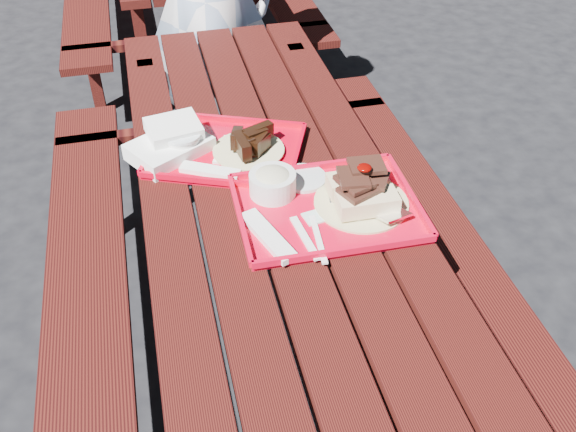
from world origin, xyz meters
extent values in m
plane|color=black|center=(0.00, 0.00, 0.00)|extent=(60.00, 60.00, 0.00)
cube|color=#41120C|center=(-0.30, 0.00, 0.73)|extent=(0.14, 2.40, 0.04)
cube|color=#41120C|center=(-0.15, 0.00, 0.73)|extent=(0.14, 2.40, 0.04)
cube|color=#41120C|center=(0.00, 0.00, 0.73)|extent=(0.14, 2.40, 0.04)
cube|color=#41120C|center=(0.15, 0.00, 0.73)|extent=(0.14, 2.40, 0.04)
cube|color=#41120C|center=(0.30, 0.00, 0.73)|extent=(0.14, 2.40, 0.04)
cube|color=#41120C|center=(-0.58, 0.00, 0.43)|extent=(0.25, 2.40, 0.04)
cube|color=#41120C|center=(-0.58, 0.84, 0.21)|extent=(0.06, 0.06, 0.42)
cube|color=#41120C|center=(0.58, 0.00, 0.43)|extent=(0.25, 2.40, 0.04)
cube|color=#41120C|center=(0.58, 0.84, 0.21)|extent=(0.06, 0.06, 0.42)
cube|color=#41120C|center=(-0.30, 0.96, 0.38)|extent=(0.06, 0.06, 0.75)
cube|color=#41120C|center=(0.30, 0.96, 0.38)|extent=(0.06, 0.06, 0.75)
cube|color=#41120C|center=(0.00, 0.96, 0.43)|extent=(1.40, 0.06, 0.04)
cube|color=#41120C|center=(-0.58, 1.96, 0.21)|extent=(0.06, 0.06, 0.42)
cube|color=#41120C|center=(0.58, 1.96, 0.21)|extent=(0.06, 0.06, 0.42)
cube|color=#41120C|center=(-0.30, 1.84, 0.38)|extent=(0.06, 0.06, 0.75)
cube|color=#41120C|center=(0.30, 1.84, 0.38)|extent=(0.06, 0.06, 0.75)
cube|color=#41120C|center=(0.00, 1.84, 0.43)|extent=(1.40, 0.06, 0.04)
cube|color=red|center=(0.13, -0.08, 0.76)|extent=(0.49, 0.38, 0.01)
cube|color=red|center=(0.13, 0.11, 0.77)|extent=(0.48, 0.02, 0.02)
cube|color=red|center=(0.12, -0.26, 0.77)|extent=(0.48, 0.02, 0.02)
cube|color=red|center=(0.37, -0.08, 0.77)|extent=(0.02, 0.37, 0.02)
cube|color=red|center=(-0.11, -0.07, 0.77)|extent=(0.02, 0.37, 0.02)
cylinder|color=#C6BD85|center=(0.23, -0.08, 0.77)|extent=(0.26, 0.26, 0.01)
cube|color=beige|center=(0.23, -0.12, 0.80)|extent=(0.17, 0.08, 0.05)
cube|color=beige|center=(0.23, -0.03, 0.80)|extent=(0.17, 0.08, 0.05)
ellipsoid|color=#550301|center=(0.23, -0.08, 0.90)|extent=(0.04, 0.04, 0.02)
cylinder|color=silver|center=(0.00, 0.03, 0.80)|extent=(0.13, 0.13, 0.07)
ellipsoid|color=beige|center=(0.00, 0.03, 0.82)|extent=(0.11, 0.11, 0.05)
cylinder|color=silver|center=(0.10, 0.07, 0.77)|extent=(0.14, 0.14, 0.01)
cube|color=white|center=(-0.06, -0.16, 0.77)|extent=(0.12, 0.22, 0.02)
cube|color=white|center=(0.04, -0.18, 0.77)|extent=(0.04, 0.18, 0.01)
cube|color=white|center=(0.07, -0.20, 0.77)|extent=(0.03, 0.19, 0.01)
cube|color=silver|center=(0.08, -0.11, 0.77)|extent=(0.06, 0.06, 0.00)
cube|color=red|center=(-0.09, 0.27, 0.76)|extent=(0.54, 0.48, 0.01)
cube|color=red|center=(-0.03, 0.42, 0.77)|extent=(0.41, 0.18, 0.02)
cube|color=red|center=(-0.16, 0.11, 0.77)|extent=(0.41, 0.18, 0.02)
cube|color=red|center=(0.11, 0.18, 0.77)|extent=(0.14, 0.32, 0.02)
cube|color=red|center=(-0.30, 0.35, 0.77)|extent=(0.14, 0.32, 0.02)
cube|color=white|center=(-0.05, 0.25, 0.77)|extent=(0.20, 0.20, 0.01)
cylinder|color=beige|center=(-0.03, 0.24, 0.77)|extent=(0.22, 0.22, 0.01)
cylinder|color=silver|center=(-0.22, 0.30, 0.79)|extent=(0.11, 0.11, 0.06)
cylinder|color=silver|center=(-0.22, 0.30, 0.82)|extent=(0.12, 0.12, 0.01)
cube|color=silver|center=(-0.16, 0.16, 0.77)|extent=(0.18, 0.13, 0.02)
cube|color=silver|center=(-0.02, 0.12, 0.76)|extent=(0.06, 0.06, 0.00)
cube|color=white|center=(-0.26, 0.30, 0.78)|extent=(0.28, 0.26, 0.05)
cube|color=white|center=(-0.24, 0.33, 0.82)|extent=(0.18, 0.15, 0.04)
camera|label=1|loc=(-0.30, -1.38, 1.87)|focal=40.00mm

